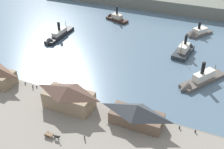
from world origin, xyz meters
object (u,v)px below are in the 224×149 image
at_px(ferry_shed_customs_shed, 137,114).
at_px(pedestrian_near_west_shed, 33,87).
at_px(mooring_post_center_west, 37,86).
at_px(mooring_post_east, 25,83).
at_px(ferry_mid_harbor, 57,36).
at_px(horse_cart, 52,135).
at_px(ferry_approaching_west, 198,81).
at_px(mooring_post_west, 195,131).
at_px(ferry_shed_west_terminal, 69,97).
at_px(pedestrian_standing_center, 85,137).
at_px(ferry_departing_north, 197,33).
at_px(ferry_outer_harbor, 185,50).
at_px(mooring_post_center_east, 180,128).
at_px(ferry_moored_west, 115,18).

relative_size(ferry_shed_customs_shed, pedestrian_near_west_shed, 11.17).
relative_size(pedestrian_near_west_shed, mooring_post_center_west, 1.72).
distance_m(mooring_post_east, ferry_mid_harbor, 44.72).
relative_size(horse_cart, ferry_approaching_west, 0.24).
bearing_deg(horse_cart, mooring_post_west, 26.67).
bearing_deg(mooring_post_west, ferry_approaching_west, 96.86).
bearing_deg(mooring_post_center_west, ferry_shed_west_terminal, -15.34).
distance_m(ferry_shed_customs_shed, ferry_approaching_west, 36.30).
distance_m(pedestrian_near_west_shed, mooring_post_center_west, 1.49).
xyz_separation_m(ferry_shed_customs_shed, pedestrian_standing_center, (-12.07, -12.93, -3.09)).
bearing_deg(ferry_departing_north, mooring_post_west, -81.52).
bearing_deg(ferry_outer_harbor, mooring_post_center_east, -80.54).
distance_m(ferry_shed_customs_shed, ferry_departing_north, 81.08).
xyz_separation_m(ferry_outer_harbor, ferry_departing_north, (2.44, 23.15, -0.32)).
height_order(ferry_shed_customs_shed, pedestrian_near_west_shed, ferry_shed_customs_shed).
relative_size(pedestrian_near_west_shed, mooring_post_west, 1.72).
bearing_deg(ferry_departing_north, horse_cart, -106.23).
bearing_deg(mooring_post_center_west, ferry_outer_harbor, 49.15).
relative_size(mooring_post_center_west, ferry_approaching_west, 0.04).
distance_m(pedestrian_standing_center, ferry_departing_north, 95.53).
distance_m(horse_cart, mooring_post_east, 33.04).
distance_m(ferry_shed_west_terminal, ferry_mid_harbor, 60.11).
bearing_deg(horse_cart, ferry_shed_customs_shed, 37.56).
bearing_deg(mooring_post_east, pedestrian_standing_center, -24.54).
xyz_separation_m(ferry_shed_customs_shed, mooring_post_center_west, (-42.29, 3.50, -3.40)).
height_order(mooring_post_east, ferry_mid_harbor, ferry_mid_harbor).
bearing_deg(ferry_departing_north, mooring_post_center_west, -122.50).
height_order(horse_cart, ferry_outer_harbor, ferry_outer_harbor).
bearing_deg(ferry_approaching_west, horse_cart, -126.27).
distance_m(pedestrian_near_west_shed, mooring_post_center_east, 56.77).
bearing_deg(pedestrian_near_west_shed, ferry_moored_west, 89.88).
bearing_deg(ferry_mid_harbor, ferry_outer_harbor, 9.91).
distance_m(ferry_shed_west_terminal, horse_cart, 15.70).
bearing_deg(ferry_mid_harbor, ferry_departing_north, 27.00).
height_order(ferry_approaching_west, ferry_outer_harbor, ferry_approaching_west).
bearing_deg(mooring_post_west, mooring_post_center_east, -176.34).
bearing_deg(mooring_post_center_east, ferry_moored_west, 125.38).
height_order(ferry_shed_customs_shed, mooring_post_center_west, ferry_shed_customs_shed).
relative_size(ferry_approaching_west, ferry_mid_harbor, 0.94).
bearing_deg(ferry_moored_west, pedestrian_near_west_shed, -90.12).
distance_m(pedestrian_near_west_shed, ferry_mid_harbor, 47.16).
relative_size(mooring_post_center_east, mooring_post_center_west, 1.00).
bearing_deg(mooring_post_west, ferry_mid_harbor, 151.79).
bearing_deg(ferry_approaching_west, ferry_outer_harbor, 112.92).
bearing_deg(ferry_mid_harbor, mooring_post_center_west, -66.31).
relative_size(mooring_post_center_west, ferry_mid_harbor, 0.04).
height_order(ferry_outer_harbor, ferry_departing_north, ferry_outer_harbor).
distance_m(ferry_approaching_west, ferry_moored_west, 76.52).
bearing_deg(ferry_moored_west, ferry_departing_north, -2.52).
bearing_deg(mooring_post_center_east, ferry_mid_harbor, 150.06).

